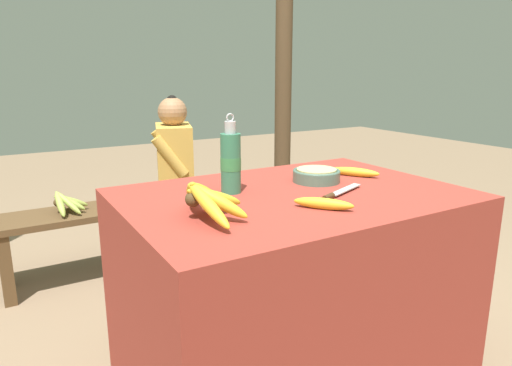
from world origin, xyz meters
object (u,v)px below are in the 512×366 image
loose_banana_side (354,172)px  seated_vendor (167,170)px  serving_bowl (316,175)px  knife (337,193)px  support_post_far (284,57)px  loose_banana_front (323,204)px  wooden_bench (144,211)px  water_bottle (231,162)px  banana_bunch_ripe (206,198)px  banana_bunch_green (65,201)px

loose_banana_side → seated_vendor: 1.28m
serving_bowl → seated_vendor: (-0.18, 1.21, -0.19)m
loose_banana_side → knife: size_ratio=0.80×
support_post_far → seated_vendor: bearing=-160.4°
serving_bowl → loose_banana_front: (-0.21, -0.30, -0.01)m
loose_banana_side → wooden_bench: loose_banana_side is taller
water_bottle → wooden_bench: size_ratio=0.16×
serving_bowl → banana_bunch_ripe: bearing=-160.9°
wooden_bench → seated_vendor: 0.28m
loose_banana_front → loose_banana_side: 0.49m
knife → serving_bowl: bearing=49.6°
serving_bowl → loose_banana_side: (0.19, -0.00, -0.01)m
banana_bunch_ripe → banana_bunch_green: (-0.21, 1.41, -0.33)m
loose_banana_side → knife: loose_banana_side is taller
seated_vendor → banana_bunch_green: 0.59m
loose_banana_front → water_bottle: bearing=115.7°
wooden_bench → support_post_far: size_ratio=0.67×
seated_vendor → support_post_far: bearing=-142.6°
banana_bunch_green → support_post_far: (1.67, 0.38, 0.79)m
loose_banana_front → loose_banana_side: size_ratio=0.88×
support_post_far → banana_bunch_ripe: bearing=-129.4°
banana_bunch_ripe → wooden_bench: banana_bunch_ripe is taller
loose_banana_front → knife: 0.17m
loose_banana_front → banana_bunch_green: bearing=110.1°
serving_bowl → water_bottle: water_bottle is taller
banana_bunch_green → wooden_bench: bearing=1.0°
loose_banana_side → seated_vendor: size_ratio=0.19×
seated_vendor → support_post_far: 1.34m
banana_bunch_ripe → loose_banana_side: size_ratio=1.79×
loose_banana_side → loose_banana_front: bearing=-143.3°
loose_banana_side → knife: 0.33m
banana_bunch_ripe → loose_banana_side: bearing=14.1°
loose_banana_side → banana_bunch_green: size_ratio=0.69×
loose_banana_front → support_post_far: support_post_far is taller
support_post_far → water_bottle: bearing=-129.0°
water_bottle → knife: size_ratio=1.16×
banana_bunch_ripe → wooden_bench: 1.50m
knife → wooden_bench: knife is taller
serving_bowl → loose_banana_front: size_ratio=1.08×
banana_bunch_ripe → loose_banana_side: (0.74, 0.19, -0.04)m
water_bottle → loose_banana_side: bearing=-2.9°
serving_bowl → wooden_bench: 1.34m
wooden_bench → loose_banana_front: bearing=-85.3°
banana_bunch_ripe → serving_bowl: 0.59m
knife → support_post_far: support_post_far is taller
banana_bunch_ripe → serving_bowl: bearing=19.1°
loose_banana_front → banana_bunch_green: 1.64m
serving_bowl → knife: size_ratio=0.77×
water_bottle → seated_vendor: size_ratio=0.27×
banana_bunch_green → serving_bowl: bearing=-58.0°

